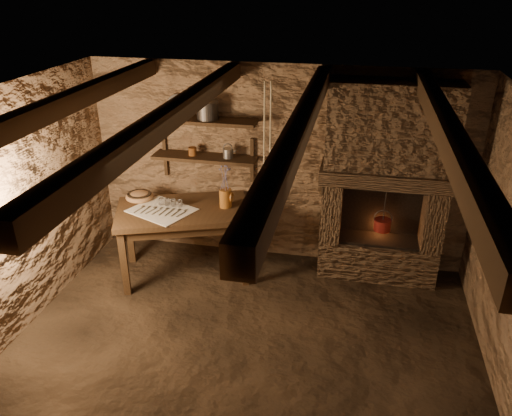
% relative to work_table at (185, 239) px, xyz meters
% --- Properties ---
extents(floor, '(4.50, 4.50, 0.00)m').
position_rel_work_table_xyz_m(floor, '(0.98, -1.33, -0.46)').
color(floor, black).
rests_on(floor, ground).
extents(back_wall, '(4.50, 0.04, 2.40)m').
position_rel_work_table_xyz_m(back_wall, '(0.98, 0.67, 0.74)').
color(back_wall, brown).
rests_on(back_wall, floor).
extents(left_wall, '(0.04, 4.00, 2.40)m').
position_rel_work_table_xyz_m(left_wall, '(-1.27, -1.33, 0.74)').
color(left_wall, brown).
rests_on(left_wall, floor).
extents(ceiling, '(4.50, 4.00, 0.04)m').
position_rel_work_table_xyz_m(ceiling, '(0.98, -1.33, 1.94)').
color(ceiling, black).
rests_on(ceiling, back_wall).
extents(beam_far_left, '(0.14, 3.95, 0.16)m').
position_rel_work_table_xyz_m(beam_far_left, '(-0.52, -1.33, 1.85)').
color(beam_far_left, black).
rests_on(beam_far_left, ceiling).
extents(beam_mid_left, '(0.14, 3.95, 0.16)m').
position_rel_work_table_xyz_m(beam_mid_left, '(0.48, -1.33, 1.85)').
color(beam_mid_left, black).
rests_on(beam_mid_left, ceiling).
extents(beam_mid_right, '(0.14, 3.95, 0.16)m').
position_rel_work_table_xyz_m(beam_mid_right, '(1.48, -1.33, 1.85)').
color(beam_mid_right, black).
rests_on(beam_mid_right, ceiling).
extents(beam_far_right, '(0.14, 3.95, 0.16)m').
position_rel_work_table_xyz_m(beam_far_right, '(2.48, -1.33, 1.85)').
color(beam_far_right, black).
rests_on(beam_far_right, ceiling).
extents(shelf_lower, '(1.25, 0.30, 0.04)m').
position_rel_work_table_xyz_m(shelf_lower, '(0.13, 0.51, 0.84)').
color(shelf_lower, black).
rests_on(shelf_lower, back_wall).
extents(shelf_upper, '(1.25, 0.30, 0.04)m').
position_rel_work_table_xyz_m(shelf_upper, '(0.13, 0.51, 1.29)').
color(shelf_upper, black).
rests_on(shelf_upper, back_wall).
extents(hearth, '(1.43, 0.51, 2.30)m').
position_rel_work_table_xyz_m(hearth, '(2.23, 0.43, 0.77)').
color(hearth, '#35261A').
rests_on(hearth, floor).
extents(work_table, '(1.70, 1.31, 0.85)m').
position_rel_work_table_xyz_m(work_table, '(0.00, 0.00, 0.00)').
color(work_table, '#301F10').
rests_on(work_table, floor).
extents(linen_cloth, '(0.82, 0.76, 0.01)m').
position_rel_work_table_xyz_m(linen_cloth, '(-0.21, -0.10, 0.40)').
color(linen_cloth, white).
rests_on(linen_cloth, work_table).
extents(pewter_cutlery_row, '(0.59, 0.42, 0.01)m').
position_rel_work_table_xyz_m(pewter_cutlery_row, '(-0.21, -0.12, 0.41)').
color(pewter_cutlery_row, gray).
rests_on(pewter_cutlery_row, linen_cloth).
extents(drinking_glasses, '(0.21, 0.06, 0.09)m').
position_rel_work_table_xyz_m(drinking_glasses, '(-0.19, 0.03, 0.45)').
color(drinking_glasses, silver).
rests_on(drinking_glasses, linen_cloth).
extents(stoneware_jug, '(0.17, 0.17, 0.50)m').
position_rel_work_table_xyz_m(stoneware_jug, '(0.47, 0.15, 0.61)').
color(stoneware_jug, '#A25C1F').
rests_on(stoneware_jug, work_table).
extents(wooden_bowl, '(0.36, 0.36, 0.12)m').
position_rel_work_table_xyz_m(wooden_bowl, '(-0.58, 0.13, 0.43)').
color(wooden_bowl, '#986942').
rests_on(wooden_bowl, work_table).
extents(iron_stockpot, '(0.27, 0.27, 0.18)m').
position_rel_work_table_xyz_m(iron_stockpot, '(0.19, 0.51, 1.40)').
color(iron_stockpot, '#2C2927').
rests_on(iron_stockpot, shelf_upper).
extents(tin_pan, '(0.26, 0.15, 0.24)m').
position_rel_work_table_xyz_m(tin_pan, '(-0.21, 0.61, 1.43)').
color(tin_pan, gray).
rests_on(tin_pan, shelf_upper).
extents(small_kettle, '(0.18, 0.15, 0.17)m').
position_rel_work_table_xyz_m(small_kettle, '(0.41, 0.51, 0.92)').
color(small_kettle, gray).
rests_on(small_kettle, shelf_lower).
extents(rusty_tin, '(0.11, 0.11, 0.10)m').
position_rel_work_table_xyz_m(rusty_tin, '(-0.02, 0.51, 0.91)').
color(rusty_tin, '#5A2E12').
rests_on(rusty_tin, shelf_lower).
extents(red_pot, '(0.21, 0.20, 0.54)m').
position_rel_work_table_xyz_m(red_pot, '(2.25, 0.39, 0.24)').
color(red_pot, maroon).
rests_on(red_pot, hearth).
extents(hanging_ropes, '(0.08, 0.08, 1.20)m').
position_rel_work_table_xyz_m(hanging_ropes, '(1.03, -0.28, 1.34)').
color(hanging_ropes, beige).
rests_on(hanging_ropes, ceiling).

